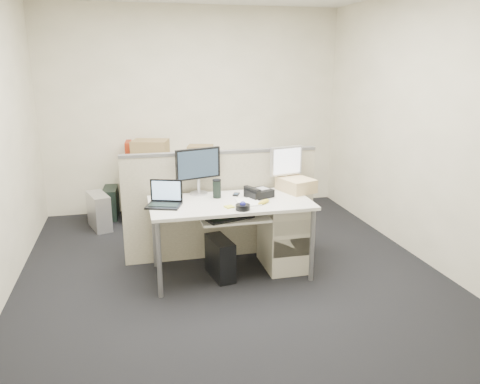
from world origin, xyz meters
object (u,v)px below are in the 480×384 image
object	(u,v)px
desk	(231,208)
desk_phone	(259,193)
laptop	(163,195)
monitor_main	(198,171)

from	to	relation	value
desk	desk_phone	distance (m)	0.33
laptop	desk_phone	world-z (taller)	laptop
laptop	desk	bearing A→B (deg)	21.16
laptop	desk_phone	distance (m)	0.93
desk_phone	desk	bearing A→B (deg)	172.64
monitor_main	laptop	bearing A→B (deg)	-153.86
desk	laptop	bearing A→B (deg)	-178.15
desk	laptop	size ratio (longest dim) A/B	5.02
laptop	monitor_main	bearing A→B (deg)	61.89
desk	desk_phone	bearing A→B (deg)	14.93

